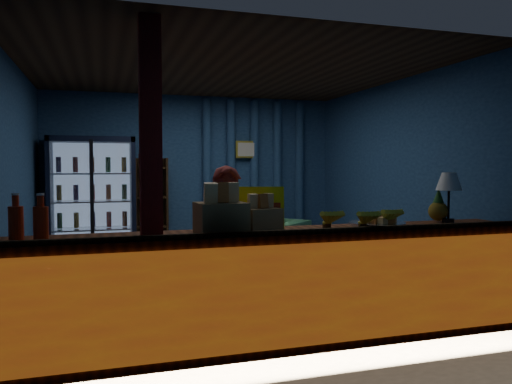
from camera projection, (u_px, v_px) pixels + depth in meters
ground at (227, 290)px, 5.97m from camera, size 4.60×4.60×0.00m
room_walls at (226, 159)px, 5.89m from camera, size 4.60×4.60×4.60m
counter at (281, 287)px, 4.13m from camera, size 4.40×0.57×0.99m
support_post at (151, 190)px, 3.78m from camera, size 0.16×0.16×2.60m
beverage_cooler at (93, 203)px, 7.30m from camera, size 1.20×0.62×1.90m
bottle_shelf at (151, 210)px, 7.69m from camera, size 0.50×0.28×1.60m
curtain_folds at (255, 177)px, 8.24m from camera, size 1.74×0.14×2.50m
framed_picture at (247, 149)px, 8.13m from camera, size 0.36×0.04×0.28m
shopkeeper at (227, 248)px, 4.51m from camera, size 0.63×0.52×1.49m
green_chair at (279, 241)px, 7.57m from camera, size 1.03×1.03×0.68m
side_table at (262, 248)px, 7.62m from camera, size 0.49×0.37×0.52m
yellow_sign at (258, 208)px, 4.19m from camera, size 0.45×0.20×0.36m
soda_bottles at (28, 221)px, 3.55m from camera, size 0.28×0.18×0.34m
snack_box_left at (221, 216)px, 3.90m from camera, size 0.40×0.34×0.40m
snack_box_centre at (261, 218)px, 4.10m from camera, size 0.33×0.29×0.30m
pastry_tray at (377, 222)px, 4.46m from camera, size 0.51×0.51×0.08m
banana_bunches at (361, 218)px, 4.25m from camera, size 0.82×0.31×0.18m
table_lamp at (449, 184)px, 4.67m from camera, size 0.24×0.24×0.47m
pineapple at (438, 208)px, 4.73m from camera, size 0.18×0.18×0.32m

